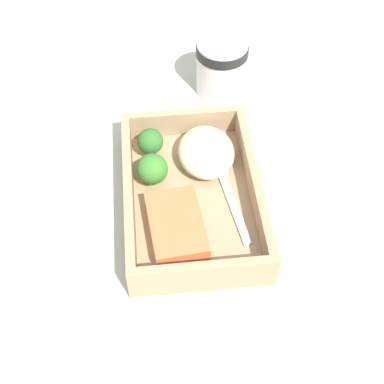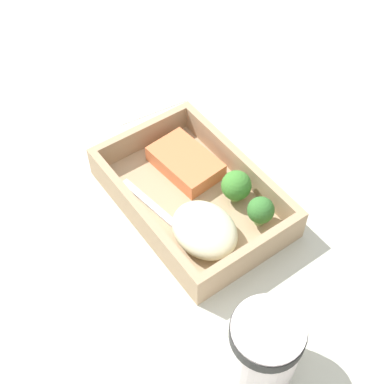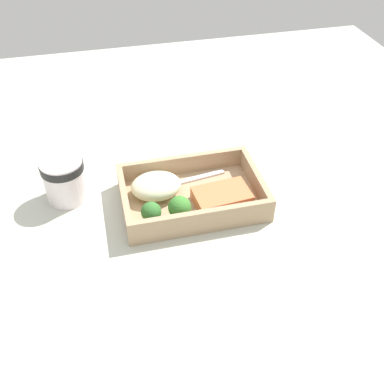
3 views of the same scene
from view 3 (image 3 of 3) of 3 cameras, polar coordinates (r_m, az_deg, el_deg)
name	(u,v)px [view 3 (image 3 of 3)]	position (r cm, az deg, el deg)	size (l,w,h in cm)	color
ground_plane	(192,206)	(92.19, 0.00, -1.74)	(160.00, 160.00, 2.00)	beige
takeout_tray	(192,200)	(91.11, 0.00, -1.00)	(28.04, 18.54, 1.20)	tan
tray_rim	(192,190)	(89.34, 0.00, 0.28)	(28.04, 18.54, 4.15)	tan
salmon_fillet	(222,197)	(89.02, 3.81, -0.65)	(10.93, 6.95, 2.65)	#E37445
mashed_potatoes	(156,186)	(90.46, -4.58, 0.77)	(10.18, 8.26, 4.25)	beige
broccoli_floret_1	(180,208)	(84.51, -1.57, -2.00)	(4.43, 4.43, 5.06)	#86A65B
broccoli_floret_2	(151,212)	(83.95, -5.21, -2.58)	(3.85, 3.85, 4.75)	#7B985B
fork	(185,181)	(94.36, -0.95, 1.39)	(15.87, 3.91, 0.44)	silver
paper_cup	(64,177)	(92.88, -15.92, 1.78)	(8.51, 8.51, 9.26)	white
receipt_slip	(314,205)	(94.04, 15.20, -1.55)	(7.78, 12.46, 0.24)	white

